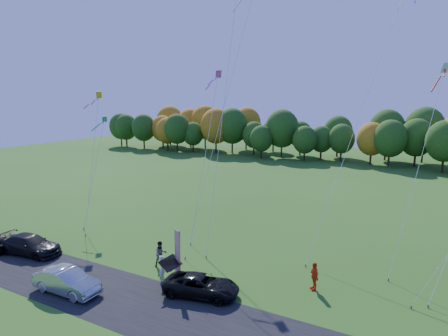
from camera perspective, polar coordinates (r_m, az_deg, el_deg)
The scene contains 17 objects.
ground at distance 29.23m, azimuth -6.01°, elevation -15.53°, with size 160.00×160.00×0.00m, color #275616.
asphalt_strip at distance 26.45m, azimuth -11.30°, elevation -18.62°, with size 90.00×6.00×0.01m, color black.
tree_line at distance 78.90m, azimuth 17.76°, elevation 0.57°, with size 116.00×12.00×10.00m, color #1E4711, non-canonical shape.
black_suv at distance 26.78m, azimuth -3.24°, elevation -16.40°, with size 2.26×4.89×1.36m, color black.
silver_sedan at distance 28.91m, azimuth -21.53°, elevation -14.81°, with size 1.67×4.80×1.58m, color #A9ABAE.
dark_truck_a at distance 36.55m, azimuth -25.96°, elevation -9.82°, with size 2.19×5.39×1.56m, color black.
person_tailgate_a at distance 28.89m, azimuth -8.78°, elevation -13.93°, with size 0.66×0.43×1.82m, color silver.
person_tailgate_b at distance 31.09m, azimuth -9.03°, elevation -12.02°, with size 0.94×0.73×1.93m, color gray.
person_east at distance 27.98m, azimuth 12.76°, elevation -14.81°, with size 1.12×0.46×1.90m, color #E24015.
feather_flag at distance 27.81m, azimuth -6.71°, elevation -11.62°, with size 0.51×0.15×3.87m.
kite_delta_blue at distance 35.36m, azimuth 0.35°, elevation 12.31°, with size 4.25×12.06×28.44m.
kite_parafoil_orange at distance 34.85m, azimuth 19.25°, elevation 8.31°, with size 6.24×13.88×24.04m.
kite_delta_red at distance 32.64m, azimuth 0.00°, elevation 8.79°, with size 3.53×9.01×24.02m.
kite_diamond_yellow at distance 41.61m, azimuth -18.26°, elevation 1.21°, with size 5.34×7.67×13.52m.
kite_diamond_green at distance 42.49m, azimuth -17.98°, elevation -0.31°, with size 2.84×6.17×10.86m.
kite_diamond_white at distance 31.06m, azimuth 25.92°, elevation -0.40°, with size 2.78×5.41×15.35m.
kite_diamond_pink at distance 35.77m, azimuth -2.66°, elevation 2.18°, with size 1.16×6.39×15.36m.
Camera 1 is at (15.42, -21.33, 12.73)m, focal length 32.00 mm.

